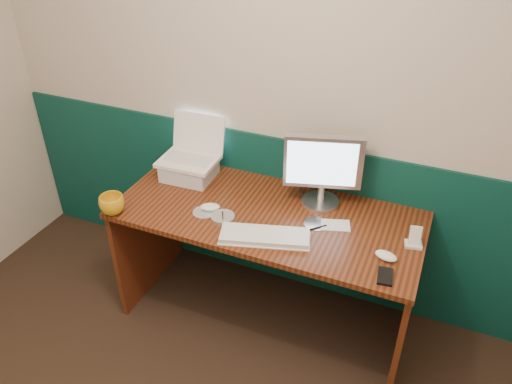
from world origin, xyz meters
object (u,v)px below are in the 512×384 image
at_px(keyboard, 265,237).
at_px(monitor, 323,171).
at_px(desk, 266,267).
at_px(mug, 112,205).
at_px(camcorder, 305,179).
at_px(laptop, 187,142).

bearing_deg(keyboard, monitor, 51.87).
bearing_deg(desk, mug, -157.27).
bearing_deg(monitor, keyboard, -128.13).
bearing_deg(mug, camcorder, 32.01).
bearing_deg(camcorder, monitor, -44.52).
height_order(desk, monitor, monitor).
distance_m(monitor, camcorder, 0.14).
bearing_deg(laptop, mug, -114.62).
relative_size(keyboard, mug, 3.31).
bearing_deg(mug, keyboard, 7.46).
height_order(desk, laptop, laptop).
distance_m(desk, laptop, 0.83).
distance_m(mug, camcorder, 1.02).
relative_size(desk, camcorder, 7.73).
distance_m(keyboard, camcorder, 0.45).
height_order(laptop, mug, laptop).
xyz_separation_m(mug, camcorder, (0.87, 0.54, 0.05)).
relative_size(laptop, keyboard, 0.75).
height_order(monitor, camcorder, monitor).
relative_size(laptop, camcorder, 1.55).
height_order(keyboard, mug, mug).
distance_m(laptop, mug, 0.54).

